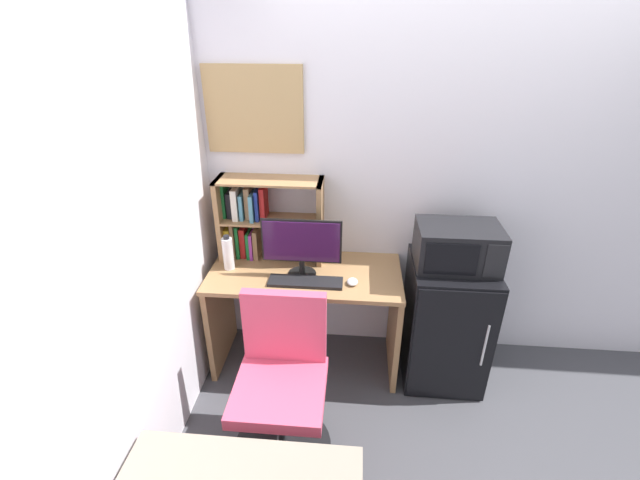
{
  "coord_description": "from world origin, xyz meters",
  "views": [
    {
      "loc": [
        -0.62,
        -2.65,
        2.19
      ],
      "look_at": [
        -0.83,
        -0.32,
        1.0
      ],
      "focal_mm": 24.04,
      "sensor_mm": 36.0,
      "label": 1
    }
  ],
  "objects_px": {
    "monitor": "(302,245)",
    "water_bottle": "(228,253)",
    "mini_fridge": "(446,321)",
    "microwave": "(458,246)",
    "wall_corkboard": "(254,110)",
    "hutch_bookshelf": "(257,217)",
    "computer_mouse": "(352,282)",
    "keyboard": "(306,282)",
    "desk_chair": "(282,390)"
  },
  "relations": [
    {
      "from": "monitor",
      "to": "water_bottle",
      "type": "distance_m",
      "value": 0.5
    },
    {
      "from": "mini_fridge",
      "to": "water_bottle",
      "type": "bearing_deg",
      "value": 178.96
    },
    {
      "from": "microwave",
      "to": "wall_corkboard",
      "type": "xyz_separation_m",
      "value": [
        -1.26,
        0.3,
        0.72
      ]
    },
    {
      "from": "water_bottle",
      "to": "microwave",
      "type": "height_order",
      "value": "microwave"
    },
    {
      "from": "microwave",
      "to": "hutch_bookshelf",
      "type": "bearing_deg",
      "value": 170.55
    },
    {
      "from": "computer_mouse",
      "to": "mini_fridge",
      "type": "bearing_deg",
      "value": 8.72
    },
    {
      "from": "computer_mouse",
      "to": "wall_corkboard",
      "type": "relative_size",
      "value": 0.14
    },
    {
      "from": "keyboard",
      "to": "hutch_bookshelf",
      "type": "bearing_deg",
      "value": 137.86
    },
    {
      "from": "keyboard",
      "to": "microwave",
      "type": "xyz_separation_m",
      "value": [
        0.91,
        0.11,
        0.23
      ]
    },
    {
      "from": "monitor",
      "to": "keyboard",
      "type": "distance_m",
      "value": 0.23
    },
    {
      "from": "keyboard",
      "to": "desk_chair",
      "type": "distance_m",
      "value": 0.65
    },
    {
      "from": "wall_corkboard",
      "to": "water_bottle",
      "type": "bearing_deg",
      "value": -120.59
    },
    {
      "from": "hutch_bookshelf",
      "to": "wall_corkboard",
      "type": "bearing_deg",
      "value": 84.4
    },
    {
      "from": "monitor",
      "to": "desk_chair",
      "type": "distance_m",
      "value": 0.85
    },
    {
      "from": "monitor",
      "to": "water_bottle",
      "type": "relative_size",
      "value": 2.09
    },
    {
      "from": "hutch_bookshelf",
      "to": "wall_corkboard",
      "type": "xyz_separation_m",
      "value": [
        0.01,
        0.09,
        0.68
      ]
    },
    {
      "from": "computer_mouse",
      "to": "keyboard",
      "type": "bearing_deg",
      "value": -176.87
    },
    {
      "from": "microwave",
      "to": "desk_chair",
      "type": "xyz_separation_m",
      "value": [
        -0.98,
        -0.66,
        -0.59
      ]
    },
    {
      "from": "wall_corkboard",
      "to": "mini_fridge",
      "type": "bearing_deg",
      "value": -13.69
    },
    {
      "from": "computer_mouse",
      "to": "microwave",
      "type": "height_order",
      "value": "microwave"
    },
    {
      "from": "mini_fridge",
      "to": "wall_corkboard",
      "type": "relative_size",
      "value": 1.41
    },
    {
      "from": "mini_fridge",
      "to": "computer_mouse",
      "type": "bearing_deg",
      "value": -171.28
    },
    {
      "from": "hutch_bookshelf",
      "to": "microwave",
      "type": "bearing_deg",
      "value": -9.45
    },
    {
      "from": "desk_chair",
      "to": "wall_corkboard",
      "type": "height_order",
      "value": "wall_corkboard"
    },
    {
      "from": "monitor",
      "to": "mini_fridge",
      "type": "distance_m",
      "value": 1.09
    },
    {
      "from": "hutch_bookshelf",
      "to": "wall_corkboard",
      "type": "height_order",
      "value": "wall_corkboard"
    },
    {
      "from": "keyboard",
      "to": "water_bottle",
      "type": "bearing_deg",
      "value": 165.17
    },
    {
      "from": "monitor",
      "to": "mini_fridge",
      "type": "xyz_separation_m",
      "value": [
        0.95,
        0.02,
        -0.53
      ]
    },
    {
      "from": "monitor",
      "to": "keyboard",
      "type": "bearing_deg",
      "value": -70.96
    },
    {
      "from": "keyboard",
      "to": "wall_corkboard",
      "type": "xyz_separation_m",
      "value": [
        -0.35,
        0.42,
        0.95
      ]
    },
    {
      "from": "computer_mouse",
      "to": "water_bottle",
      "type": "xyz_separation_m",
      "value": [
        -0.81,
        0.12,
        0.09
      ]
    },
    {
      "from": "water_bottle",
      "to": "desk_chair",
      "type": "relative_size",
      "value": 0.26
    },
    {
      "from": "water_bottle",
      "to": "desk_chair",
      "type": "height_order",
      "value": "water_bottle"
    },
    {
      "from": "mini_fridge",
      "to": "wall_corkboard",
      "type": "xyz_separation_m",
      "value": [
        -1.26,
        0.31,
        1.28
      ]
    },
    {
      "from": "keyboard",
      "to": "mini_fridge",
      "type": "relative_size",
      "value": 0.54
    },
    {
      "from": "keyboard",
      "to": "wall_corkboard",
      "type": "bearing_deg",
      "value": 129.99
    },
    {
      "from": "keyboard",
      "to": "wall_corkboard",
      "type": "distance_m",
      "value": 1.1
    },
    {
      "from": "keyboard",
      "to": "computer_mouse",
      "type": "distance_m",
      "value": 0.29
    },
    {
      "from": "monitor",
      "to": "microwave",
      "type": "height_order",
      "value": "monitor"
    },
    {
      "from": "hutch_bookshelf",
      "to": "microwave",
      "type": "distance_m",
      "value": 1.29
    },
    {
      "from": "keyboard",
      "to": "water_bottle",
      "type": "height_order",
      "value": "water_bottle"
    },
    {
      "from": "water_bottle",
      "to": "mini_fridge",
      "type": "relative_size",
      "value": 0.28
    },
    {
      "from": "hutch_bookshelf",
      "to": "microwave",
      "type": "height_order",
      "value": "hutch_bookshelf"
    },
    {
      "from": "hutch_bookshelf",
      "to": "microwave",
      "type": "xyz_separation_m",
      "value": [
        1.27,
        -0.21,
        -0.04
      ]
    },
    {
      "from": "computer_mouse",
      "to": "desk_chair",
      "type": "relative_size",
      "value": 0.09
    },
    {
      "from": "microwave",
      "to": "desk_chair",
      "type": "bearing_deg",
      "value": -146.31
    },
    {
      "from": "water_bottle",
      "to": "keyboard",
      "type": "bearing_deg",
      "value": -14.83
    },
    {
      "from": "water_bottle",
      "to": "wall_corkboard",
      "type": "xyz_separation_m",
      "value": [
        0.17,
        0.28,
        0.85
      ]
    },
    {
      "from": "keyboard",
      "to": "computer_mouse",
      "type": "relative_size",
      "value": 5.49
    },
    {
      "from": "monitor",
      "to": "microwave",
      "type": "distance_m",
      "value": 0.95
    }
  ]
}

